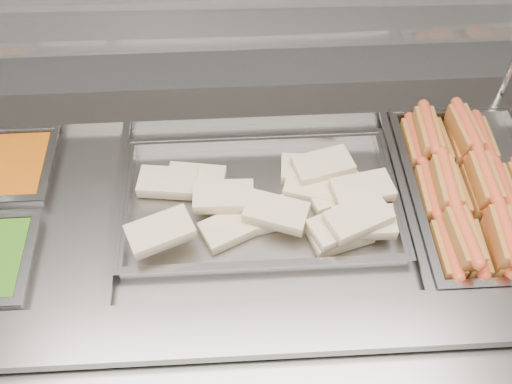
{
  "coord_description": "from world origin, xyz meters",
  "views": [
    {
      "loc": [
        -0.04,
        -0.56,
        2.09
      ],
      "look_at": [
        -0.01,
        0.33,
        0.94
      ],
      "focal_mm": 40.0,
      "sensor_mm": 36.0,
      "label": 1
    }
  ],
  "objects_px": {
    "steam_counter": "(240,284)",
    "sneeze_guard": "(229,25)",
    "pan_hotdogs": "(474,197)",
    "pan_wraps": "(260,203)"
  },
  "relations": [
    {
      "from": "steam_counter",
      "to": "sneeze_guard",
      "type": "bearing_deg",
      "value": 91.48
    },
    {
      "from": "steam_counter",
      "to": "pan_hotdogs",
      "type": "distance_m",
      "value": 0.76
    },
    {
      "from": "steam_counter",
      "to": "pan_hotdogs",
      "type": "relative_size",
      "value": 3.4
    },
    {
      "from": "pan_hotdogs",
      "to": "pan_wraps",
      "type": "bearing_deg",
      "value": -178.52
    },
    {
      "from": "pan_wraps",
      "to": "pan_hotdogs",
      "type": "bearing_deg",
      "value": 1.48
    },
    {
      "from": "pan_wraps",
      "to": "sneeze_guard",
      "type": "bearing_deg",
      "value": 106.83
    },
    {
      "from": "steam_counter",
      "to": "sneeze_guard",
      "type": "xyz_separation_m",
      "value": [
        -0.01,
        0.22,
        0.83
      ]
    },
    {
      "from": "steam_counter",
      "to": "pan_hotdogs",
      "type": "bearing_deg",
      "value": 1.48
    },
    {
      "from": "steam_counter",
      "to": "pan_wraps",
      "type": "height_order",
      "value": "pan_wraps"
    },
    {
      "from": "steam_counter",
      "to": "pan_wraps",
      "type": "xyz_separation_m",
      "value": [
        0.06,
        0.0,
        0.43
      ]
    }
  ]
}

